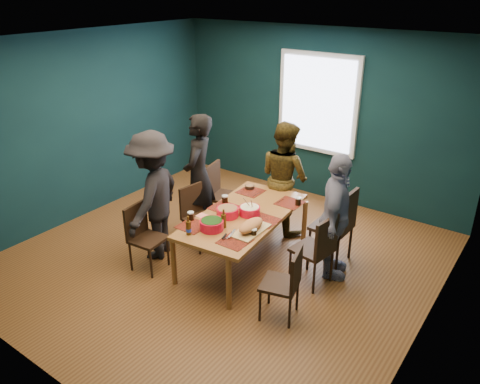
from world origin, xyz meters
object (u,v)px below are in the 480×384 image
object	(u,v)px
chair_right_far	(339,222)
cutting_board	(251,227)
chair_left_mid	(196,211)
dining_table	(244,219)
chair_left_near	(142,232)
chair_right_mid	(319,246)
chair_left_far	(219,190)
person_right	(335,217)
chair_right_near	(287,279)
person_near_left	(153,196)
person_back	(284,177)
bowl_herbs	(212,224)
bowl_salad	(228,212)
person_far_left	(199,176)
bowl_dumpling	(250,210)

from	to	relation	value
chair_right_far	cutting_board	bearing A→B (deg)	-121.20
chair_left_mid	dining_table	bearing A→B (deg)	6.50
cutting_board	chair_left_near	bearing A→B (deg)	-160.39
chair_right_mid	dining_table	bearing A→B (deg)	-163.70
chair_left_far	chair_right_mid	xyz separation A→B (m)	(1.87, -0.55, -0.01)
person_right	dining_table	bearing A→B (deg)	92.37
chair_left_mid	chair_right_near	xyz separation A→B (m)	(1.78, -0.63, -0.01)
person_near_left	person_back	bearing A→B (deg)	130.24
person_near_left	chair_right_mid	bearing A→B (deg)	88.07
chair_left_mid	chair_right_mid	xyz separation A→B (m)	(1.76, 0.10, 0.04)
chair_right_mid	bowl_herbs	size ratio (longest dim) A/B	3.27
chair_left_near	cutting_board	bearing A→B (deg)	15.07
chair_right_mid	person_right	world-z (taller)	person_right
bowl_salad	cutting_board	distance (m)	0.47
person_back	person_far_left	bearing A→B (deg)	60.04
dining_table	chair_right_mid	world-z (taller)	chair_right_mid
person_near_left	chair_left_mid	bearing A→B (deg)	135.30
chair_left_mid	bowl_salad	xyz separation A→B (m)	(0.67, -0.19, 0.27)
bowl_dumpling	person_far_left	bearing A→B (deg)	164.59
person_back	chair_right_mid	bearing A→B (deg)	155.31
person_far_left	bowl_salad	bearing A→B (deg)	38.62
chair_left_near	person_right	world-z (taller)	person_right
chair_right_mid	bowl_dumpling	xyz separation A→B (m)	(-0.90, -0.09, 0.23)
dining_table	person_far_left	distance (m)	1.06
dining_table	chair_left_far	distance (m)	1.14
person_right	bowl_herbs	distance (m)	1.44
chair_right_far	bowl_salad	bearing A→B (deg)	-140.45
person_right	chair_right_near	bearing A→B (deg)	157.80
bowl_salad	bowl_herbs	xyz separation A→B (m)	(0.05, -0.37, 0.00)
chair_right_mid	bowl_dumpling	bearing A→B (deg)	-165.19
chair_left_far	chair_left_mid	size ratio (longest dim) A/B	1.10
chair_left_mid	person_right	world-z (taller)	person_right
person_right	person_near_left	world-z (taller)	person_near_left
person_near_left	bowl_dumpling	distance (m)	1.23
chair_left_mid	cutting_board	size ratio (longest dim) A/B	1.36
dining_table	bowl_dumpling	world-z (taller)	bowl_dumpling
chair_right_mid	chair_left_near	bearing A→B (deg)	-145.90
chair_left_near	person_far_left	distance (m)	1.16
dining_table	bowl_dumpling	distance (m)	0.14
chair_right_near	chair_left_far	bearing A→B (deg)	131.03
person_back	bowl_salad	size ratio (longest dim) A/B	5.86
bowl_dumpling	cutting_board	size ratio (longest dim) A/B	0.42
chair_right_far	cutting_board	size ratio (longest dim) A/B	1.61
chair_left_mid	bowl_salad	world-z (taller)	chair_left_mid
bowl_salad	dining_table	bearing A→B (deg)	52.05
chair_right_near	bowl_salad	xyz separation A→B (m)	(-1.10, 0.44, 0.28)
chair_right_near	dining_table	bearing A→B (deg)	133.48
dining_table	person_far_left	size ratio (longest dim) A/B	1.11
chair_right_far	bowl_herbs	bearing A→B (deg)	-128.99
person_back	bowl_herbs	bearing A→B (deg)	108.99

